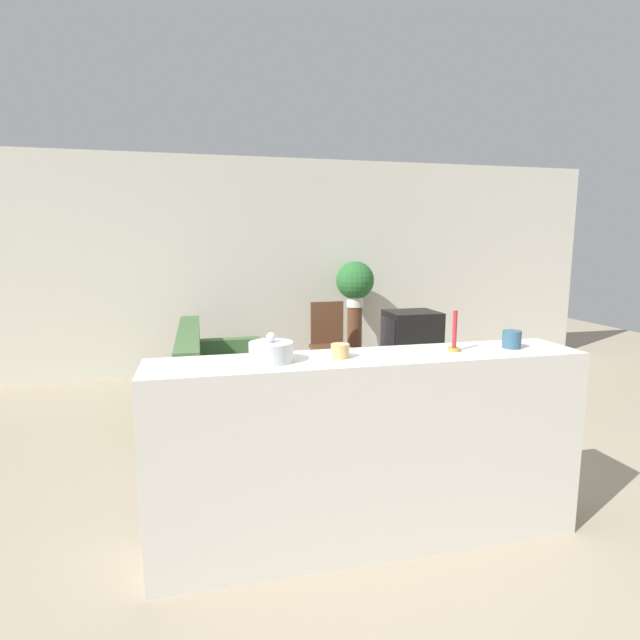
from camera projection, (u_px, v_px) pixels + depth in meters
name	position (u px, v px, depth m)	size (l,w,h in m)	color
ground_plane	(345.00, 498.00, 3.29)	(14.00, 14.00, 0.00)	tan
wall_back	(270.00, 267.00, 6.37)	(9.00, 0.06, 2.70)	beige
couch	(221.00, 386.00, 4.81)	(0.87, 1.94, 0.84)	#476B3D
tv_stand	(411.00, 373.00, 5.50)	(0.87, 0.52, 0.47)	brown
television	(411.00, 332.00, 5.42)	(0.55, 0.49, 0.46)	black
wooden_chair	(329.00, 340.00, 5.87)	(0.44, 0.44, 0.96)	brown
plant_stand	(354.00, 340.00, 6.39)	(0.19, 0.19, 0.85)	brown
potted_plant	(355.00, 281.00, 6.28)	(0.48, 0.48, 0.58)	white
foreground_counter	(370.00, 451.00, 2.74)	(2.36, 0.44, 1.07)	silver
decorative_bowl	(271.00, 351.00, 2.52)	(0.23, 0.23, 0.15)	silver
candle_jar	(340.00, 351.00, 2.61)	(0.10, 0.10, 0.07)	tan
candlestick	(454.00, 338.00, 2.76)	(0.07, 0.07, 0.23)	#B7933D
coffee_tin	(512.00, 339.00, 2.84)	(0.10, 0.10, 0.10)	#335B75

